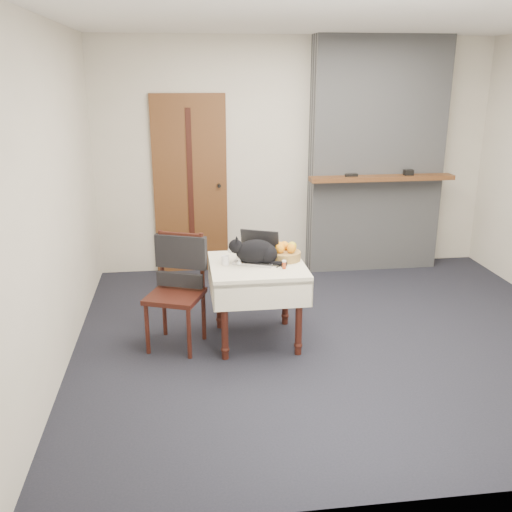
# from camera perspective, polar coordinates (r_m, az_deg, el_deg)

# --- Properties ---
(ground) EXTENTS (4.50, 4.50, 0.00)m
(ground) POSITION_cam_1_polar(r_m,az_deg,el_deg) (5.09, 8.11, -8.05)
(ground) COLOR black
(ground) RESTS_ON ground
(room_shell) EXTENTS (4.52, 4.01, 2.61)m
(room_shell) POSITION_cam_1_polar(r_m,az_deg,el_deg) (5.05, 7.58, 12.66)
(room_shell) COLOR beige
(room_shell) RESTS_ON ground
(door) EXTENTS (0.82, 0.10, 2.00)m
(door) POSITION_cam_1_polar(r_m,az_deg,el_deg) (6.49, -6.58, 7.02)
(door) COLOR brown
(door) RESTS_ON ground
(chimney) EXTENTS (1.62, 0.48, 2.60)m
(chimney) POSITION_cam_1_polar(r_m,az_deg,el_deg) (6.68, 11.92, 9.66)
(chimney) COLOR gray
(chimney) RESTS_ON ground
(side_table) EXTENTS (0.78, 0.78, 0.70)m
(side_table) POSITION_cam_1_polar(r_m,az_deg,el_deg) (4.76, 0.11, -2.04)
(side_table) COLOR #36120E
(side_table) RESTS_ON ground
(laptop) EXTENTS (0.42, 0.39, 0.25)m
(laptop) POSITION_cam_1_polar(r_m,az_deg,el_deg) (4.79, 0.11, 0.26)
(laptop) COLOR #B7B7BC
(laptop) RESTS_ON side_table
(cat) EXTENTS (0.48, 0.24, 0.24)m
(cat) POSITION_cam_1_polar(r_m,az_deg,el_deg) (4.69, 0.04, 0.40)
(cat) COLOR black
(cat) RESTS_ON side_table
(cream_jar) EXTENTS (0.07, 0.07, 0.07)m
(cream_jar) POSITION_cam_1_polar(r_m,az_deg,el_deg) (4.70, -3.11, -0.42)
(cream_jar) COLOR white
(cream_jar) RESTS_ON side_table
(pill_bottle) EXTENTS (0.03, 0.03, 0.07)m
(pill_bottle) POSITION_cam_1_polar(r_m,az_deg,el_deg) (4.60, 2.83, -0.84)
(pill_bottle) COLOR #9F3513
(pill_bottle) RESTS_ON side_table
(fruit_basket) EXTENTS (0.26, 0.26, 0.15)m
(fruit_basket) POSITION_cam_1_polar(r_m,az_deg,el_deg) (4.81, 2.96, 0.31)
(fruit_basket) COLOR #AD8D46
(fruit_basket) RESTS_ON side_table
(desk_clutter) EXTENTS (0.12, 0.09, 0.01)m
(desk_clutter) POSITION_cam_1_polar(r_m,az_deg,el_deg) (4.76, 2.75, -0.57)
(desk_clutter) COLOR black
(desk_clutter) RESTS_ON side_table
(chair) EXTENTS (0.55, 0.55, 0.96)m
(chair) POSITION_cam_1_polar(r_m,az_deg,el_deg) (4.78, -7.76, -1.84)
(chair) COLOR #36120E
(chair) RESTS_ON ground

